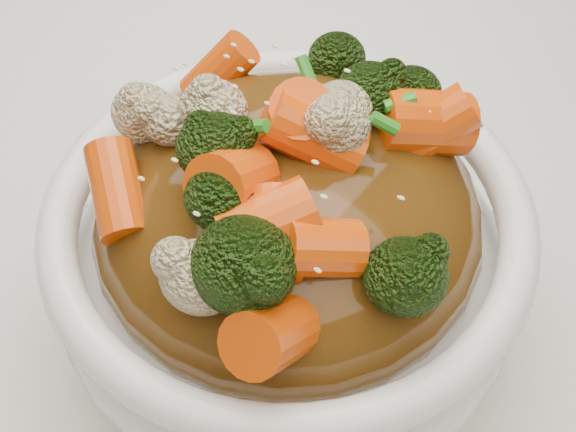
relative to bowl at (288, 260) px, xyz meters
The scene contains 8 objects.
tablecloth 0.07m from the bowl, 134.55° to the left, with size 1.20×0.80×0.04m, color white.
bowl is the anchor object (origin of this frame).
sauce_base 0.03m from the bowl, 135.00° to the right, with size 0.19×0.19×0.10m, color #4E2F0D.
carrots 0.10m from the bowl, 135.00° to the right, with size 0.19×0.19×0.05m, color #EF4F07, non-canonical shape.
broccoli 0.10m from the bowl, 135.00° to the right, with size 0.19×0.19×0.05m, color black, non-canonical shape.
cauliflower 0.10m from the bowl, 135.00° to the right, with size 0.19×0.19×0.04m, color beige, non-canonical shape.
scallions 0.10m from the bowl, ahead, with size 0.14×0.14×0.02m, color #28801D, non-canonical shape.
sesame_seeds 0.10m from the bowl, ahead, with size 0.17×0.17×0.01m, color beige, non-canonical shape.
Camera 1 is at (0.15, -0.22, 1.13)m, focal length 50.00 mm.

